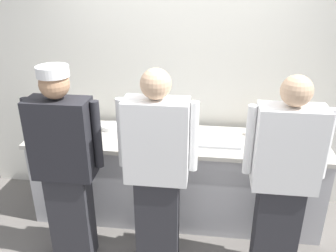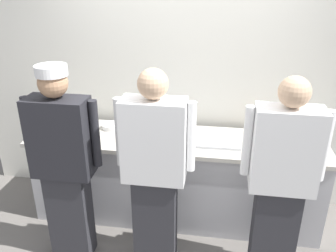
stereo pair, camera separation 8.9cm
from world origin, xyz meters
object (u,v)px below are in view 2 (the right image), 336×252
plate_stack_front (112,126)px  deli_cup (130,134)px  plate_stack_rear (266,145)px  squeeze_bottle_primary (259,128)px  ramekin_orange_sauce (69,127)px  chef_far_right (281,179)px  chef_near_left (64,163)px  mixing_bowl_steel (159,130)px  ramekin_yellow_sauce (92,127)px  sheet_tray (211,140)px  ramekin_red_sauce (71,134)px  ramekin_green_sauce (309,150)px  chef_center (154,169)px

plate_stack_front → deli_cup: bearing=-37.9°
plate_stack_rear → squeeze_bottle_primary: bearing=100.8°
ramekin_orange_sauce → chef_far_right: bearing=-18.9°
chef_near_left → mixing_bowl_steel: size_ratio=4.57×
chef_far_right → ramekin_yellow_sauce: bearing=158.0°
chef_near_left → sheet_tray: 1.35m
plate_stack_front → ramekin_yellow_sauce: plate_stack_front is taller
chef_near_left → chef_far_right: 1.73m
plate_stack_rear → deli_cup: bearing=177.6°
ramekin_orange_sauce → deli_cup: 0.68m
ramekin_red_sauce → deli_cup: deli_cup is taller
squeeze_bottle_primary → deli_cup: size_ratio=2.13×
chef_near_left → plate_stack_rear: bearing=19.1°
chef_near_left → squeeze_bottle_primary: size_ratio=9.06×
mixing_bowl_steel → deli_cup: size_ratio=4.23×
chef_near_left → ramekin_green_sauce: 2.11m
chef_near_left → sheet_tray: chef_near_left is taller
sheet_tray → ramekin_orange_sauce: size_ratio=6.08×
plate_stack_rear → chef_far_right: bearing=-83.2°
mixing_bowl_steel → deli_cup: mixing_bowl_steel is taller
plate_stack_rear → ramekin_yellow_sauce: bearing=173.7°
plate_stack_rear → ramekin_red_sauce: (-1.85, 0.00, -0.02)m
chef_center → ramekin_yellow_sauce: chef_center is taller
chef_far_right → squeeze_bottle_primary: (-0.11, 0.79, 0.07)m
mixing_bowl_steel → ramekin_yellow_sauce: 0.69m
mixing_bowl_steel → ramekin_red_sauce: 0.85m
plate_stack_rear → sheet_tray: bearing=169.1°
ramekin_green_sauce → ramekin_red_sauce: 2.22m
sheet_tray → ramekin_yellow_sauce: 1.21m
ramekin_yellow_sauce → deli_cup: (0.43, -0.13, 0.02)m
plate_stack_front → ramekin_orange_sauce: bearing=-168.2°
ramekin_yellow_sauce → ramekin_orange_sauce: size_ratio=1.19×
ramekin_yellow_sauce → chef_center: bearing=-43.3°
chef_center → squeeze_bottle_primary: (0.86, 0.81, 0.06)m
chef_near_left → deli_cup: (0.40, 0.63, -0.00)m
sheet_tray → squeeze_bottle_primary: (0.44, 0.16, 0.08)m
mixing_bowl_steel → chef_near_left: bearing=-131.7°
chef_center → ramekin_green_sauce: (1.28, 0.56, -0.01)m
chef_near_left → chef_far_right: chef_near_left is taller
ramekin_yellow_sauce → ramekin_green_sauce: bearing=-5.0°
ramekin_yellow_sauce → plate_stack_front: bearing=17.5°
squeeze_bottle_primary → ramekin_orange_sauce: (-1.89, -0.10, -0.07)m
ramekin_yellow_sauce → chef_far_right: bearing=-22.0°
chef_near_left → ramekin_orange_sauce: (-0.27, 0.73, -0.03)m
mixing_bowl_steel → ramekin_green_sauce: 1.39m
mixing_bowl_steel → sheet_tray: mixing_bowl_steel is taller
chef_near_left → mixing_bowl_steel: chef_near_left is taller
plate_stack_rear → ramekin_yellow_sauce: size_ratio=2.09×
plate_stack_rear → ramekin_orange_sauce: plate_stack_rear is taller
ramekin_green_sauce → ramekin_orange_sauce: (-2.31, 0.15, -0.01)m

